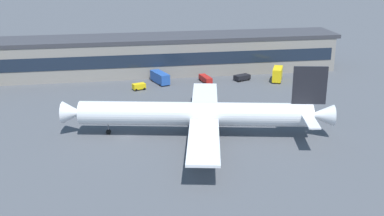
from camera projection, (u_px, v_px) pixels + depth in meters
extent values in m
plane|color=#4C4F54|center=(126.00, 136.00, 106.41)|extent=(600.00, 600.00, 0.00)
cube|color=gray|center=(118.00, 58.00, 154.88)|extent=(140.04, 15.39, 10.87)
cube|color=#38383D|center=(117.00, 39.00, 152.95)|extent=(142.84, 15.70, 1.20)
cube|color=#192333|center=(119.00, 62.00, 147.47)|extent=(137.24, 0.16, 3.91)
cylinder|color=white|center=(195.00, 114.00, 105.20)|extent=(50.33, 15.10, 5.11)
cone|color=white|center=(73.00, 113.00, 106.04)|extent=(5.48, 5.68, 4.85)
cone|color=white|center=(320.00, 115.00, 104.36)|extent=(6.43, 5.63, 4.60)
cube|color=black|center=(310.00, 85.00, 102.32)|extent=(7.11, 1.93, 8.18)
cube|color=white|center=(310.00, 121.00, 98.89)|extent=(4.20, 9.49, 0.30)
cube|color=white|center=(301.00, 104.00, 109.54)|extent=(4.20, 9.49, 0.30)
cube|color=white|center=(204.00, 141.00, 92.16)|extent=(10.42, 23.39, 0.50)
cube|color=white|center=(205.00, 97.00, 118.45)|extent=(10.42, 23.39, 0.50)
cylinder|color=#99999E|center=(199.00, 143.00, 95.99)|extent=(4.69, 3.60, 2.81)
cylinder|color=#99999E|center=(200.00, 108.00, 115.84)|extent=(4.69, 3.60, 2.81)
cylinder|color=black|center=(109.00, 132.00, 107.23)|extent=(1.18, 0.71, 1.10)
cylinder|color=slate|center=(108.00, 126.00, 106.75)|extent=(0.24, 0.24, 2.44)
cylinder|color=black|center=(206.00, 137.00, 104.37)|extent=(1.18, 0.71, 1.10)
cylinder|color=slate|center=(207.00, 131.00, 103.89)|extent=(0.24, 0.24, 2.44)
cylinder|color=black|center=(207.00, 129.00, 108.72)|extent=(1.18, 0.71, 1.10)
cylinder|color=slate|center=(207.00, 123.00, 108.25)|extent=(0.24, 0.24, 2.44)
cube|color=#2651A5|center=(160.00, 77.00, 146.15)|extent=(5.31, 8.85, 3.00)
cube|color=black|center=(157.00, 74.00, 147.89)|extent=(3.37, 3.60, 0.75)
cylinder|color=black|center=(152.00, 80.00, 148.52)|extent=(0.51, 0.76, 0.70)
cylinder|color=black|center=(160.00, 79.00, 149.65)|extent=(0.51, 0.76, 0.70)
cylinder|color=black|center=(160.00, 85.00, 143.61)|extent=(0.51, 0.76, 0.70)
cylinder|color=black|center=(168.00, 84.00, 144.73)|extent=(0.51, 0.76, 0.70)
cube|color=red|center=(205.00, 79.00, 147.32)|extent=(3.21, 6.67, 1.60)
cube|color=black|center=(208.00, 79.00, 145.66)|extent=(2.24, 2.56, 0.40)
cylinder|color=black|center=(211.00, 83.00, 145.90)|extent=(0.43, 0.75, 0.70)
cylinder|color=black|center=(206.00, 83.00, 145.29)|extent=(0.43, 0.75, 0.70)
cylinder|color=black|center=(205.00, 79.00, 149.86)|extent=(0.43, 0.75, 0.70)
cylinder|color=black|center=(200.00, 80.00, 149.26)|extent=(0.43, 0.75, 0.70)
cube|color=yellow|center=(277.00, 74.00, 148.40)|extent=(5.27, 7.64, 3.80)
cube|color=black|center=(278.00, 70.00, 149.98)|extent=(3.20, 3.27, 0.95)
cylinder|color=black|center=(274.00, 78.00, 151.59)|extent=(0.56, 0.76, 0.70)
cylinder|color=black|center=(282.00, 78.00, 151.06)|extent=(0.56, 0.76, 0.70)
cylinder|color=black|center=(273.00, 82.00, 146.96)|extent=(0.56, 0.76, 0.70)
cylinder|color=black|center=(280.00, 82.00, 146.42)|extent=(0.56, 0.76, 0.70)
cube|color=yellow|center=(139.00, 86.00, 139.75)|extent=(4.05, 3.06, 1.50)
cube|color=black|center=(136.00, 86.00, 139.21)|extent=(1.79, 2.15, 0.38)
cylinder|color=black|center=(136.00, 90.00, 138.67)|extent=(0.76, 0.51, 0.70)
cylinder|color=black|center=(134.00, 88.00, 140.17)|extent=(0.76, 0.51, 0.70)
cylinder|color=black|center=(144.00, 89.00, 139.81)|extent=(0.76, 0.51, 0.70)
cylinder|color=black|center=(142.00, 87.00, 141.31)|extent=(0.76, 0.51, 0.70)
cube|color=black|center=(242.00, 77.00, 149.42)|extent=(5.44, 4.28, 1.40)
cube|color=black|center=(245.00, 76.00, 150.01)|extent=(2.49, 2.86, 0.35)
cylinder|color=black|center=(244.00, 78.00, 151.44)|extent=(0.76, 0.55, 0.70)
cylinder|color=black|center=(249.00, 79.00, 149.58)|extent=(0.76, 0.55, 0.70)
cylinder|color=black|center=(235.00, 79.00, 149.71)|extent=(0.76, 0.55, 0.70)
cylinder|color=black|center=(240.00, 81.00, 147.85)|extent=(0.76, 0.55, 0.70)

